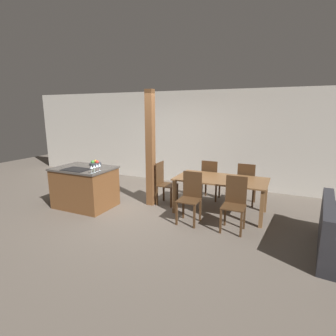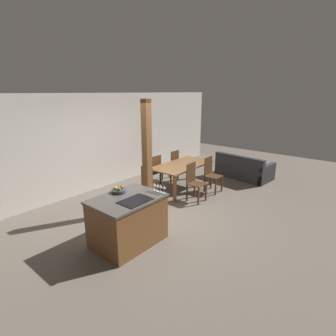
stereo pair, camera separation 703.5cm
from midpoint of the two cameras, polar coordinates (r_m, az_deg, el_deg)
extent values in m
plane|color=#665B51|center=(4.90, -37.31, -17.15)|extent=(16.00, 16.00, 0.00)
cube|color=beige|center=(6.87, -44.34, 2.57)|extent=(11.20, 0.08, 2.70)
cube|color=brown|center=(4.40, -53.24, -17.95)|extent=(1.24, 0.90, 0.86)
cube|color=#4C4742|center=(4.21, -54.66, -12.63)|extent=(1.28, 0.94, 0.04)
cube|color=black|center=(3.99, -54.93, -13.59)|extent=(0.56, 0.40, 0.01)
cylinder|color=#383D47|center=(4.46, -53.67, -10.28)|extent=(0.27, 0.27, 0.05)
sphere|color=red|center=(4.43, -53.07, -9.60)|extent=(0.08, 0.08, 0.08)
sphere|color=gold|center=(4.50, -54.23, -9.62)|extent=(0.07, 0.07, 0.07)
sphere|color=#3D8E38|center=(4.40, -54.26, -10.01)|extent=(0.08, 0.08, 0.08)
cylinder|color=silver|center=(3.79, -46.59, -12.79)|extent=(0.06, 0.06, 0.00)
cylinder|color=silver|center=(3.77, -46.74, -12.13)|extent=(0.01, 0.01, 0.09)
cone|color=silver|center=(3.74, -46.98, -11.10)|extent=(0.07, 0.07, 0.06)
cylinder|color=silver|center=(3.87, -46.69, -12.31)|extent=(0.06, 0.06, 0.00)
cylinder|color=silver|center=(3.85, -46.84, -11.67)|extent=(0.01, 0.01, 0.09)
cone|color=silver|center=(3.82, -47.08, -10.65)|extent=(0.07, 0.07, 0.06)
cylinder|color=silver|center=(3.94, -46.79, -11.86)|extent=(0.06, 0.06, 0.00)
cylinder|color=silver|center=(3.92, -46.93, -11.22)|extent=(0.01, 0.01, 0.09)
cone|color=silver|center=(3.89, -47.17, -10.22)|extent=(0.07, 0.07, 0.06)
cylinder|color=silver|center=(4.02, -46.88, -11.42)|extent=(0.06, 0.06, 0.00)
cylinder|color=silver|center=(4.00, -47.03, -10.79)|extent=(0.01, 0.01, 0.09)
cone|color=silver|center=(3.97, -47.25, -9.81)|extent=(0.07, 0.07, 0.06)
cube|color=brown|center=(5.55, -23.48, -2.89)|extent=(1.87, 0.98, 0.03)
cube|color=brown|center=(5.01, -29.66, -10.41)|extent=(0.07, 0.07, 0.72)
cube|color=brown|center=(5.75, -13.37, -5.27)|extent=(0.07, 0.07, 0.72)
cube|color=brown|center=(5.76, -32.76, -7.51)|extent=(0.07, 0.07, 0.72)
cube|color=brown|center=(6.41, -17.97, -3.36)|extent=(0.07, 0.07, 0.72)
cube|color=#472D19|center=(4.81, -23.21, -9.29)|extent=(0.40, 0.40, 0.02)
cube|color=#472D19|center=(4.87, -24.60, -5.74)|extent=(0.38, 0.02, 0.51)
cube|color=#472D19|center=(4.70, -23.80, -13.19)|extent=(0.04, 0.04, 0.45)
cube|color=#472D19|center=(4.84, -20.02, -11.88)|extent=(0.04, 0.04, 0.45)
cube|color=#472D19|center=(5.00, -25.69, -11.66)|extent=(0.04, 0.04, 0.45)
cube|color=#472D19|center=(5.12, -22.08, -10.49)|extent=(0.04, 0.04, 0.45)
cube|color=#472D19|center=(5.20, -14.95, -6.56)|extent=(0.40, 0.40, 0.02)
cube|color=#472D19|center=(5.25, -16.38, -3.33)|extent=(0.38, 0.02, 0.51)
cube|color=#472D19|center=(5.07, -15.21, -10.12)|extent=(0.04, 0.04, 0.45)
cube|color=#472D19|center=(5.25, -12.04, -8.92)|extent=(0.04, 0.04, 0.45)
cube|color=#472D19|center=(5.34, -17.45, -8.91)|extent=(0.04, 0.04, 0.45)
cube|color=#472D19|center=(5.51, -14.36, -7.82)|extent=(0.04, 0.04, 0.45)
cube|color=#472D19|center=(6.18, -30.04, -4.57)|extent=(0.40, 0.40, 0.02)
cube|color=#472D19|center=(5.93, -29.75, -2.63)|extent=(0.38, 0.02, 0.51)
cube|color=#472D19|center=(6.47, -28.86, -5.76)|extent=(0.04, 0.04, 0.45)
cube|color=#472D19|center=(6.37, -31.80, -6.55)|extent=(0.04, 0.04, 0.45)
cube|color=#472D19|center=(6.16, -27.61, -6.65)|extent=(0.04, 0.04, 0.45)
cube|color=#472D19|center=(6.05, -30.68, -7.50)|extent=(0.04, 0.04, 0.45)
cube|color=#472D19|center=(6.48, -23.14, -2.74)|extent=(0.40, 0.40, 0.02)
cube|color=#472D19|center=(6.24, -22.59, -0.82)|extent=(0.38, 0.02, 0.51)
cube|color=#472D19|center=(6.78, -22.30, -3.95)|extent=(0.04, 0.04, 0.45)
cube|color=#472D19|center=(6.64, -24.97, -4.69)|extent=(0.04, 0.04, 0.45)
cube|color=#472D19|center=(6.48, -20.79, -4.69)|extent=(0.04, 0.04, 0.45)
cube|color=#472D19|center=(6.34, -23.56, -5.50)|extent=(0.04, 0.04, 0.45)
cube|color=#472D19|center=(5.26, -35.23, -8.87)|extent=(0.40, 0.40, 0.02)
cube|color=#472D19|center=(5.13, -37.74, -6.68)|extent=(0.02, 0.38, 0.51)
cube|color=#472D19|center=(5.24, -32.39, -11.36)|extent=(0.04, 0.04, 0.45)
cube|color=#472D19|center=(5.55, -33.58, -10.05)|extent=(0.04, 0.04, 0.45)
cube|color=#472D19|center=(5.16, -36.15, -12.39)|extent=(0.04, 0.04, 0.45)
cube|color=#472D19|center=(5.48, -37.13, -10.98)|extent=(0.04, 0.04, 0.45)
cube|color=#2D2D33|center=(6.34, -0.84, -4.17)|extent=(1.09, 1.79, 0.43)
cube|color=#2D2D33|center=(5.97, -3.49, -1.50)|extent=(0.33, 1.71, 0.36)
cube|color=#2D2D33|center=(5.81, 4.49, -5.44)|extent=(0.92, 0.23, 0.57)
cube|color=#2D2D33|center=(6.87, -5.34, -1.97)|extent=(0.92, 0.23, 0.57)
cube|color=brown|center=(4.79, -40.16, -1.40)|extent=(0.17, 0.17, 2.59)
camera|label=1|loc=(3.52, 48.24, 6.01)|focal=28.00mm
camera|label=2|loc=(3.52, -131.76, -6.01)|focal=28.00mm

